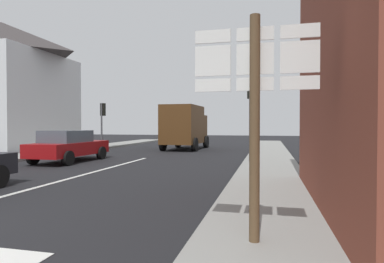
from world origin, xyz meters
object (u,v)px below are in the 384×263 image
Objects in this scene: delivery_truck at (185,126)px; traffic_light_near_right at (251,100)px; traffic_light_far_left at (103,115)px; sedan_far at (69,146)px; route_sign_post at (255,104)px.

traffic_light_near_right is at bearing -56.67° from delivery_truck.
traffic_light_near_right reaches higher than delivery_truck.
sedan_far is at bearing -71.95° from traffic_light_far_left.
route_sign_post is 0.97× the size of traffic_light_far_left.
route_sign_post is 20.25m from traffic_light_far_left.
route_sign_post is 0.84× the size of traffic_light_near_right.
traffic_light_far_left is at bearing 108.05° from sedan_far.
delivery_truck is at bearing 8.15° from traffic_light_far_left.
sedan_far is 8.39m from traffic_light_far_left.
delivery_truck is (3.36, 8.66, 0.89)m from sedan_far.
delivery_truck is at bearing 68.80° from sedan_far.
route_sign_post is at bearing -44.94° from sedan_far.
traffic_light_far_left reaches higher than sedan_far.
sedan_far is 12.64m from route_sign_post.
traffic_light_near_right reaches higher than traffic_light_far_left.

